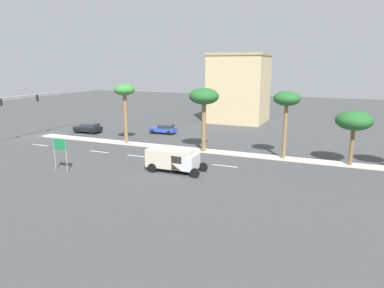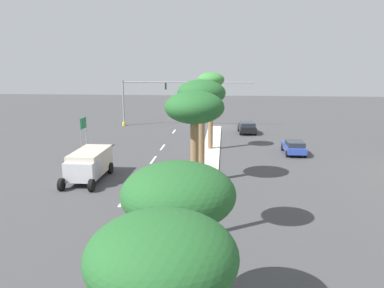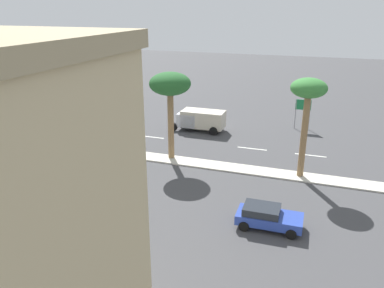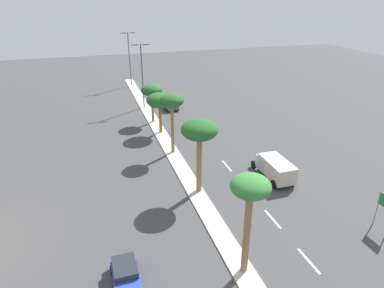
# 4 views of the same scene
# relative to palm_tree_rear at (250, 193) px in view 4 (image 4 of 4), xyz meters

# --- Properties ---
(ground_plane) EXTENTS (160.00, 160.00, 0.00)m
(ground_plane) POSITION_rel_palm_tree_rear_xyz_m (-0.11, 14.91, -6.73)
(ground_plane) COLOR #424244
(median_curb) EXTENTS (1.80, 74.71, 0.12)m
(median_curb) POSITION_rel_palm_tree_rear_xyz_m (-0.11, 23.22, -6.67)
(median_curb) COLOR beige
(median_curb) RESTS_ON ground
(lane_stripe_far) EXTENTS (0.20, 2.80, 0.01)m
(lane_stripe_far) POSITION_rel_palm_tree_rear_xyz_m (5.15, -0.58, -6.73)
(lane_stripe_far) COLOR silver
(lane_stripe_far) RESTS_ON ground
(lane_stripe_outboard) EXTENTS (0.20, 2.80, 0.01)m
(lane_stripe_outboard) POSITION_rel_palm_tree_rear_xyz_m (5.15, 4.82, -6.73)
(lane_stripe_outboard) COLOR silver
(lane_stripe_outboard) RESTS_ON ground
(lane_stripe_front) EXTENTS (0.20, 2.80, 0.01)m
(lane_stripe_front) POSITION_rel_palm_tree_rear_xyz_m (5.15, 15.45, -6.73)
(lane_stripe_front) COLOR silver
(lane_stripe_front) RESTS_ON ground
(palm_tree_rear) EXTENTS (2.72, 2.72, 7.85)m
(palm_tree_rear) POSITION_rel_palm_tree_rear_xyz_m (0.00, 0.00, 0.00)
(palm_tree_rear) COLOR olive
(palm_tree_rear) RESTS_ON median_curb
(palm_tree_far) EXTENTS (3.54, 3.54, 7.64)m
(palm_tree_far) POSITION_rel_palm_tree_rear_xyz_m (0.28, 11.23, -0.18)
(palm_tree_far) COLOR olive
(palm_tree_far) RESTS_ON median_curb
(palm_tree_near) EXTENTS (2.92, 2.92, 7.54)m
(palm_tree_near) POSITION_rel_palm_tree_rear_xyz_m (0.04, 20.78, -0.14)
(palm_tree_near) COLOR olive
(palm_tree_near) RESTS_ON median_curb
(palm_tree_inboard) EXTENTS (3.73, 3.73, 5.76)m
(palm_tree_inboard) POSITION_rel_palm_tree_rear_xyz_m (0.02, 27.68, -1.95)
(palm_tree_inboard) COLOR brown
(palm_tree_inboard) RESTS_ON median_curb
(palm_tree_center) EXTENTS (3.20, 3.20, 5.88)m
(palm_tree_center) POSITION_rel_palm_tree_rear_xyz_m (-0.18, 32.21, -1.72)
(palm_tree_center) COLOR olive
(palm_tree_center) RESTS_ON median_curb
(street_lamp_trailing) EXTENTS (2.90, 0.24, 10.68)m
(street_lamp_trailing) POSITION_rel_palm_tree_rear_xyz_m (-0.25, 39.83, -0.42)
(street_lamp_trailing) COLOR #515459
(street_lamp_trailing) RESTS_ON median_curb
(street_lamp_mid) EXTENTS (2.90, 0.24, 10.85)m
(street_lamp_mid) POSITION_rel_palm_tree_rear_xyz_m (-0.23, 55.37, -0.33)
(street_lamp_mid) COLOR #515459
(street_lamp_mid) RESTS_ON median_curb
(sedan_blue_rear) EXTENTS (2.00, 4.04, 1.39)m
(sedan_blue_rear) POSITION_rel_palm_tree_rear_xyz_m (-8.35, 1.38, -5.99)
(sedan_blue_rear) COLOR #2D47AD
(sedan_blue_rear) RESTS_ON ground
(sedan_green_center) EXTENTS (2.32, 4.20, 1.37)m
(sedan_green_center) POSITION_rel_palm_tree_rear_xyz_m (3.89, 37.59, -5.99)
(sedan_green_center) COLOR #287047
(sedan_green_center) RESTS_ON ground
(box_truck) EXTENTS (2.49, 5.83, 2.25)m
(box_truck) POSITION_rel_palm_tree_rear_xyz_m (8.97, 11.45, -5.46)
(box_truck) COLOR silver
(box_truck) RESTS_ON ground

